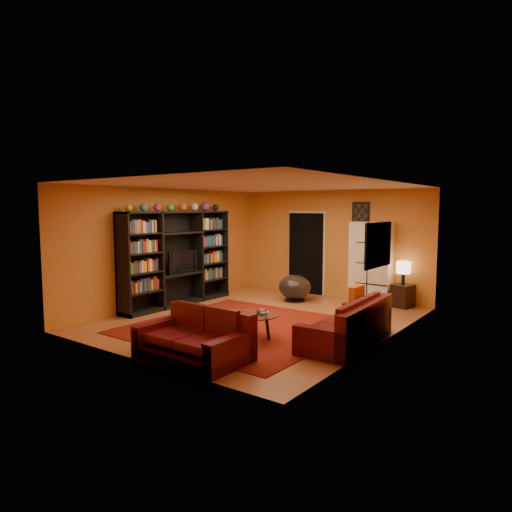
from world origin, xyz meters
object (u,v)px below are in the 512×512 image
Objects in this scene: tv at (180,262)px; loveseat at (197,339)px; coffee_table at (254,317)px; storage_cabinet at (371,262)px; entertainment_unit at (178,258)px; table_lamp at (404,268)px; side_table at (403,296)px; bowl_chair at (295,287)px; sofa at (351,327)px.

loveseat is at bearing -130.64° from tv.
coffee_table is at bearing -111.84° from tv.
tv is 0.47× the size of storage_cabinet.
entertainment_unit is 4.39m from storage_cabinet.
tv is 4.92m from table_lamp.
entertainment_unit reaches higher than coffee_table.
table_lamp reaches higher than side_table.
table_lamp is (2.25, 0.85, 0.54)m from bowl_chair.
table_lamp reaches higher than bowl_chair.
sofa is at bearing -85.38° from table_lamp.
storage_cabinet is at bearing -50.28° from tv.
tv is 0.54× the size of loveseat.
tv is at bearing -146.47° from table_lamp.
entertainment_unit is 5.04m from side_table.
tv reaches higher than coffee_table.
storage_cabinet is at bearing 84.35° from coffee_table.
loveseat is at bearing -97.28° from storage_cabinet.
table_lamp reaches higher than loveseat.
entertainment_unit reaches higher than sofa.
entertainment_unit reaches higher than tv.
coffee_table is 1.09× the size of bowl_chair.
coffee_table is at bearing -106.58° from side_table.
table_lamp is (4.15, 2.75, -0.19)m from entertainment_unit.
coffee_table is 4.09m from table_lamp.
loveseat is 1.94× the size of coffee_table.
side_table is at bearing -5.77° from storage_cabinet.
tv reaches higher than bowl_chair.
side_table is at bearing 0.00° from table_lamp.
table_lamp is (-0.26, 3.23, 0.58)m from sofa.
bowl_chair is 2.46m from table_lamp.
table_lamp is at bearing 20.63° from bowl_chair.
entertainment_unit is 1.87× the size of loveseat.
bowl_chair is (-1.09, 3.05, -0.05)m from coffee_table.
loveseat is 3.14× the size of table_lamp.
sofa is (4.36, -0.51, -0.68)m from tv.
entertainment_unit is 3.46× the size of tv.
side_table is (4.10, 2.72, -0.72)m from tv.
bowl_chair is at bearing 45.08° from entertainment_unit.
side_table is 0.98× the size of table_lamp.
entertainment_unit is at bearing 170.66° from sofa.
side_table is (2.25, 0.85, -0.08)m from bowl_chair.
loveseat is 5.34m from table_lamp.
bowl_chair reaches higher than coffee_table.
sofa is 3.46m from bowl_chair.
side_table is 0.61m from table_lamp.
sofa is at bearing -74.60° from storage_cabinet.
storage_cabinet is 3.71× the size of side_table.
loveseat is at bearing -103.57° from side_table.
sofa is at bearing -37.20° from loveseat.
loveseat reaches higher than bowl_chair.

